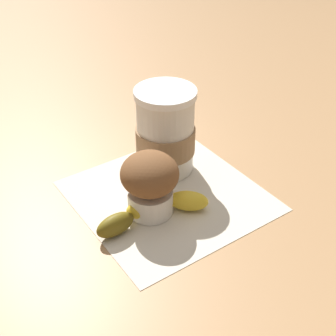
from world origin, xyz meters
TOP-DOWN VIEW (x-y plane):
  - ground_plane at (0.00, 0.00)m, footprint 3.00×3.00m
  - paper_napkin at (0.00, 0.00)m, footprint 0.26×0.26m
  - coffee_cup at (-0.06, 0.03)m, footprint 0.09×0.09m
  - muffin at (0.02, -0.04)m, footprint 0.08×0.08m
  - banana at (0.03, -0.05)m, footprint 0.07×0.17m

SIDE VIEW (x-z plane):
  - ground_plane at x=0.00m, z-range 0.00..0.00m
  - paper_napkin at x=0.00m, z-range 0.00..0.00m
  - banana at x=0.03m, z-range 0.00..0.03m
  - muffin at x=0.02m, z-range 0.01..0.10m
  - coffee_cup at x=-0.06m, z-range 0.00..0.13m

